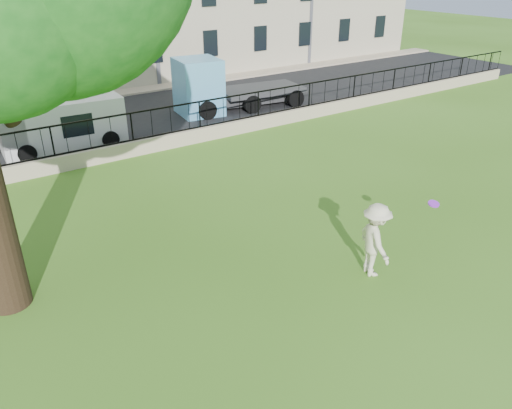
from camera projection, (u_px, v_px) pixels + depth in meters
ground at (347, 312)px, 11.02m from camera, size 120.00×120.00×0.00m
retaining_wall at (134, 148)px, 19.72m from camera, size 50.00×0.40×0.60m
iron_railing at (132, 127)px, 19.34m from camera, size 50.00×0.05×1.13m
street at (96, 126)px, 23.31m from camera, size 60.00×9.00×0.01m
sidewalk at (64, 101)px, 27.12m from camera, size 60.00×1.40×0.12m
man at (375, 240)px, 11.98m from camera, size 1.06×1.38×1.89m
frisbee at (434, 204)px, 11.84m from camera, size 0.33×0.33×0.12m
white_van at (62, 125)px, 20.16m from camera, size 4.83×2.10×1.99m
blue_truck at (239, 82)px, 25.44m from camera, size 6.71×3.16×2.71m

